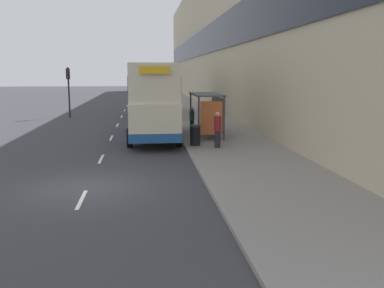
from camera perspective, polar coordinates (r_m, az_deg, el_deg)
The scene contains 22 objects.
ground_plane at distance 14.88m, azimuth -13.80°, elevation -5.72°, with size 220.00×220.00×0.00m, color #38383D.
pavement at distance 53.08m, azimuth -1.54°, elevation 5.44°, with size 5.00×93.00×0.14m.
terrace_facade at distance 53.61m, azimuth 2.81°, elevation 14.15°, with size 3.10×93.00×16.38m.
lane_mark_0 at distance 13.59m, azimuth -14.51°, elevation -7.19°, with size 0.12×2.00×0.01m.
lane_mark_1 at distance 19.64m, azimuth -12.02°, elevation -1.95°, with size 0.12×2.00×0.01m.
lane_mark_2 at distance 25.79m, azimuth -10.71°, elevation 0.80°, with size 0.12×2.00×0.01m.
lane_mark_3 at distance 31.99m, azimuth -9.91°, elevation 2.49°, with size 0.12×2.00×0.01m.
lane_mark_4 at distance 38.21m, azimuth -9.37°, elevation 3.63°, with size 0.12×2.00×0.01m.
lane_mark_5 at distance 44.45m, azimuth -8.98°, elevation 4.45°, with size 0.12×2.00×0.01m.
lane_mark_6 at distance 50.69m, azimuth -8.68°, elevation 5.07°, with size 0.12×2.00×0.01m.
lane_mark_7 at distance 56.94m, azimuth -8.45°, elevation 5.55°, with size 0.12×2.00×0.01m.
bus_shelter at distance 24.88m, azimuth 2.42°, elevation 4.98°, with size 1.60×4.20×2.48m.
double_decker_bus_near at distance 25.25m, azimuth -5.27°, elevation 5.94°, with size 2.85×10.06×4.30m.
double_decker_bus_ahead at distance 39.15m, azimuth -5.46°, elevation 7.20°, with size 2.85×11.37×4.30m.
car_0 at distance 50.89m, azimuth -6.06°, elevation 6.15°, with size 1.99×4.36×1.84m.
car_1 at distance 80.81m, azimuth -6.32°, elevation 7.37°, with size 2.08×4.14×1.82m.
car_2 at distance 61.72m, azimuth -5.78°, elevation 6.67°, with size 2.03×4.45×1.66m.
pedestrian_at_shelter at distance 28.52m, azimuth 3.69°, elevation 3.73°, with size 0.32×0.32×1.64m.
pedestrian_1 at distance 26.65m, azimuth -0.01°, elevation 3.28°, with size 0.31×0.31×1.57m.
pedestrian_2 at distance 21.26m, azimuth 3.43°, elevation 1.96°, with size 0.35×0.35×1.78m.
litter_bin at distance 21.92m, azimuth 0.44°, elevation 1.20°, with size 0.55×0.55×1.05m.
traffic_light_far_kerb at distance 38.30m, azimuth -16.15°, elevation 7.74°, with size 0.30×0.32×4.28m.
Camera 1 is at (1.93, -14.24, 3.84)m, focal length 40.00 mm.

